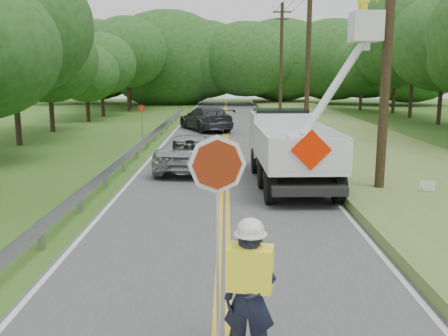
{
  "coord_description": "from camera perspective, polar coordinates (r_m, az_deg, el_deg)",
  "views": [
    {
      "loc": [
        0.06,
        -6.55,
        3.94
      ],
      "look_at": [
        0.0,
        6.0,
        1.5
      ],
      "focal_mm": 39.57,
      "sensor_mm": 36.0,
      "label": 1
    }
  ],
  "objects": [
    {
      "name": "road",
      "position": [
        20.92,
        0.11,
        0.17
      ],
      "size": [
        7.2,
        96.0,
        0.03
      ],
      "color": "#454548",
      "rests_on": "ground"
    },
    {
      "name": "guardrail",
      "position": [
        22.1,
        -10.37,
        2.0
      ],
      "size": [
        0.18,
        48.0,
        0.77
      ],
      "color": "gray",
      "rests_on": "ground"
    },
    {
      "name": "utility_poles",
      "position": [
        24.11,
        12.47,
        13.9
      ],
      "size": [
        1.6,
        43.3,
        10.0
      ],
      "color": "black",
      "rests_on": "ground"
    },
    {
      "name": "tall_grass_verge",
      "position": [
        22.05,
        18.89,
        0.5
      ],
      "size": [
        7.0,
        96.0,
        0.3
      ],
      "primitive_type": "cube",
      "color": "#597136",
      "rests_on": "ground"
    },
    {
      "name": "treeline_left",
      "position": [
        38.46,
        -16.33,
        12.9
      ],
      "size": [
        9.71,
        54.9,
        10.2
      ],
      "color": "#332319",
      "rests_on": "ground"
    },
    {
      "name": "treeline_horizon",
      "position": [
        62.87,
        1.25,
        12.41
      ],
      "size": [
        55.74,
        14.2,
        12.16
      ],
      "color": "#204318",
      "rests_on": "ground"
    },
    {
      "name": "flagger",
      "position": [
        6.73,
        2.91,
        -13.65
      ],
      "size": [
        1.2,
        0.59,
        3.13
      ],
      "color": "#191E33",
      "rests_on": "road"
    },
    {
      "name": "bucket_truck",
      "position": [
        18.3,
        7.78,
        3.44
      ],
      "size": [
        3.7,
        7.2,
        6.92
      ],
      "color": "black",
      "rests_on": "road"
    },
    {
      "name": "suv_silver",
      "position": [
        20.22,
        -3.79,
        1.87
      ],
      "size": [
        2.72,
        5.32,
        1.44
      ],
      "primitive_type": "imported",
      "rotation": [
        0.0,
        0.0,
        3.08
      ],
      "color": "#A4A5AA",
      "rests_on": "road"
    },
    {
      "name": "suv_darkgrey",
      "position": [
        34.04,
        -2.13,
        5.74
      ],
      "size": [
        4.36,
        6.02,
        1.62
      ],
      "primitive_type": "imported",
      "rotation": [
        0.0,
        0.0,
        3.56
      ],
      "color": "#323439",
      "rests_on": "road"
    },
    {
      "name": "stop_sign_permanent",
      "position": [
        28.22,
        -9.49,
        5.68
      ],
      "size": [
        0.45,
        0.16,
        2.16
      ],
      "color": "gray",
      "rests_on": "ground"
    },
    {
      "name": "yard_sign",
      "position": [
        16.49,
        22.44,
        -2.0
      ],
      "size": [
        0.43,
        0.2,
        0.65
      ],
      "color": "white",
      "rests_on": "ground"
    }
  ]
}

